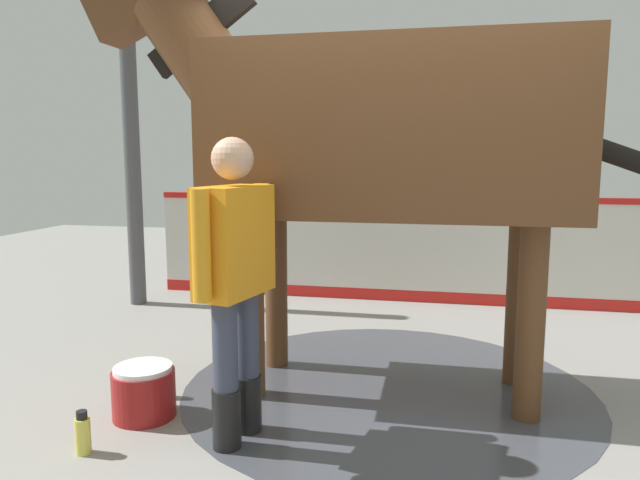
{
  "coord_description": "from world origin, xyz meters",
  "views": [
    {
      "loc": [
        3.47,
        0.19,
        1.51
      ],
      "look_at": [
        0.23,
        -0.48,
        1.03
      ],
      "focal_mm": 32.91,
      "sensor_mm": 36.0,
      "label": 1
    }
  ],
  "objects": [
    {
      "name": "handler",
      "position": [
        0.65,
        -0.84,
        0.92
      ],
      "size": [
        0.64,
        0.32,
        1.6
      ],
      "rotation": [
        0.0,
        0.0,
        1.34
      ],
      "color": "black",
      "rests_on": "ground"
    },
    {
      "name": "barrier_wall",
      "position": [
        -2.6,
        -0.11,
        0.51
      ],
      "size": [
        0.09,
        5.44,
        1.11
      ],
      "color": "silver",
      "rests_on": "ground"
    },
    {
      "name": "wet_patch",
      "position": [
        -0.2,
        -0.12,
        0.0
      ],
      "size": [
        2.65,
        2.65,
        0.0
      ],
      "primitive_type": "cylinder",
      "color": "#42444C",
      "rests_on": "ground"
    },
    {
      "name": "bottle_spray",
      "position": [
        0.23,
        -1.53,
        0.11
      ],
      "size": [
        0.07,
        0.07,
        0.24
      ],
      "color": "blue",
      "rests_on": "ground"
    },
    {
      "name": "wash_bucket",
      "position": [
        0.5,
        -1.47,
        0.15
      ],
      "size": [
        0.36,
        0.36,
        0.31
      ],
      "color": "maroon",
      "rests_on": "ground"
    },
    {
      "name": "bottle_shampoo",
      "position": [
        0.96,
        -1.56,
        0.1
      ],
      "size": [
        0.08,
        0.08,
        0.23
      ],
      "color": "#D8CC4C",
      "rests_on": "ground"
    },
    {
      "name": "ground_plane",
      "position": [
        0.0,
        0.0,
        -0.01
      ],
      "size": [
        16.0,
        16.0,
        0.02
      ],
      "primitive_type": "cube",
      "color": "gray"
    },
    {
      "name": "roof_post_near",
      "position": [
        -1.93,
        -2.84,
        1.45
      ],
      "size": [
        0.16,
        0.16,
        2.89
      ],
      "primitive_type": "cylinder",
      "color": "#4C4C51",
      "rests_on": "ground"
    },
    {
      "name": "horse",
      "position": [
        -0.2,
        -0.24,
        1.66
      ],
      "size": [
        1.02,
        3.56,
        2.79
      ],
      "rotation": [
        0.0,
        0.0,
        -1.57
      ],
      "color": "brown",
      "rests_on": "ground"
    }
  ]
}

